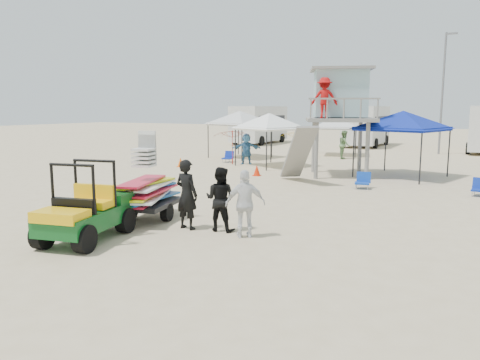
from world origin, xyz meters
The scene contains 22 objects.
ground centered at (0.00, 0.00, 0.00)m, with size 140.00×140.00×0.00m, color beige.
utility_cart centered at (-2.28, 0.42, 0.86)m, with size 1.70×2.63×1.85m.
surf_trailer centered at (-2.28, 2.76, 0.90)m, with size 1.68×2.52×2.20m.
man_left centered at (-0.76, 2.46, 0.91)m, with size 0.66×0.43×1.81m, color black.
man_mid centered at (0.09, 2.71, 0.82)m, with size 0.80×0.62×1.64m, color black.
man_right centered at (0.94, 2.46, 0.83)m, with size 0.97×0.40×1.65m, color white.
lifeguard_tower centered at (-0.18, 13.90, 3.57)m, with size 3.91×3.91×4.80m.
canopy_blue centered at (2.52, 14.72, 2.84)m, with size 3.98×3.98×3.39m.
canopy_white_a centered at (-4.42, 15.48, 2.69)m, with size 3.60×3.60×3.24m.
canopy_white_b centered at (-7.87, 18.66, 2.78)m, with size 3.63×3.63×3.33m.
canopy_white_c centered at (-2.98, 22.90, 2.48)m, with size 3.33×3.33×3.03m.
umbrella_a centered at (-6.57, 15.28, 0.97)m, with size 2.12×2.16×1.94m, color #AC1F12.
umbrella_b centered at (-4.55, 19.59, 0.85)m, with size 1.86×1.90×1.71m, color yellow.
cone_near centered at (-3.38, 11.92, 0.25)m, with size 0.34×0.34×0.50m, color red.
cone_far centered at (-8.43, 13.00, 0.25)m, with size 0.34×0.34×0.50m, color #FF5F08.
beach_chair_a centered at (-7.28, 16.12, 0.31)m, with size 0.57×0.61×0.64m.
beach_chair_b centered at (1.77, 10.78, 0.31)m, with size 0.63×0.68×0.64m.
beach_chair_c centered at (5.84, 11.17, 0.31)m, with size 0.61×0.65×0.64m.
rv_far_left centered at (-12.00, 29.99, 1.80)m, with size 2.64×6.80×3.25m.
rv_mid_left centered at (-3.00, 31.49, 1.80)m, with size 2.65×6.50×3.25m.
light_pole_left centered at (3.00, 27.00, 4.00)m, with size 0.14×0.14×8.00m, color slate.
distant_beachgoers centered at (-0.26, 18.50, 0.84)m, with size 19.18×14.59×1.74m.
Camera 1 is at (6.01, -7.31, 3.11)m, focal length 35.00 mm.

